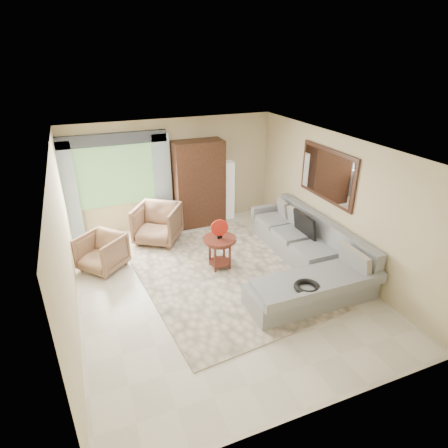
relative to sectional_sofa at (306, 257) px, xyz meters
name	(u,v)px	position (x,y,z in m)	size (l,w,h in m)	color
ground	(219,284)	(-1.78, 0.18, -0.28)	(6.00, 6.00, 0.00)	silver
area_rug	(223,274)	(-1.59, 0.42, -0.27)	(3.00, 4.00, 0.02)	beige
sectional_sofa	(306,257)	(0.00, 0.00, 0.00)	(2.30, 3.46, 0.90)	#96989E
tv_screen	(305,225)	(0.27, 0.53, 0.44)	(0.06, 0.74, 0.48)	black
garden_hose	(307,287)	(-0.78, -1.19, 0.26)	(0.43, 0.43, 0.09)	black
coffee_table	(220,252)	(-1.55, 0.71, 0.07)	(0.66, 0.66, 0.66)	#481F13
red_disc	(220,228)	(-1.55, 0.71, 0.61)	(0.34, 0.34, 0.03)	red
armchair_left	(102,252)	(-3.73, 1.56, 0.08)	(0.78, 0.80, 0.73)	#977452
armchair_right	(157,224)	(-2.44, 2.33, 0.15)	(0.93, 0.95, 0.87)	brown
potted_plant	(99,235)	(-3.71, 2.60, -0.03)	(0.45, 0.39, 0.50)	#999999
armoire	(199,184)	(-1.23, 2.90, 0.77)	(1.20, 0.55, 2.10)	black
floor_lamp	(228,190)	(-0.43, 2.96, 0.47)	(0.24, 0.24, 1.50)	silver
window	(116,176)	(-3.13, 3.15, 1.12)	(1.80, 0.04, 1.40)	#669E59
curtain_left	(69,194)	(-4.18, 3.06, 0.87)	(0.40, 0.08, 2.30)	#9EB7CC
curtain_right	(163,182)	(-2.08, 3.06, 0.87)	(0.40, 0.08, 2.30)	#9EB7CC
valance	(111,139)	(-3.13, 3.08, 1.97)	(2.40, 0.12, 0.26)	#1E232D
wall_mirror	(327,175)	(0.68, 0.53, 1.47)	(0.05, 1.70, 1.05)	black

